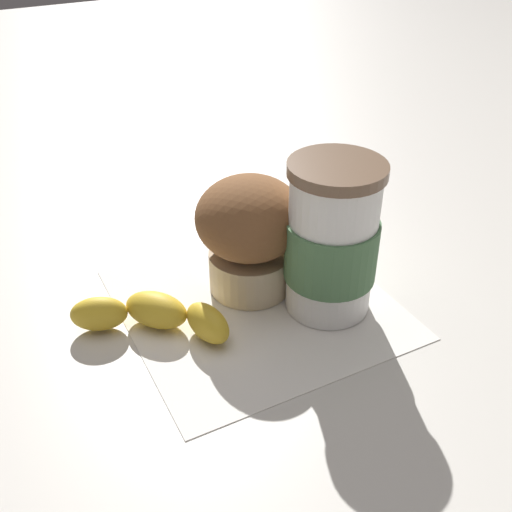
# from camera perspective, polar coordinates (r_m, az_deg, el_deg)

# --- Properties ---
(ground_plane) EXTENTS (3.00, 3.00, 0.00)m
(ground_plane) POSITION_cam_1_polar(r_m,az_deg,el_deg) (0.56, 0.00, -4.56)
(ground_plane) COLOR beige
(paper_napkin) EXTENTS (0.25, 0.25, 0.00)m
(paper_napkin) POSITION_cam_1_polar(r_m,az_deg,el_deg) (0.56, 0.00, -4.50)
(paper_napkin) COLOR white
(paper_napkin) RESTS_ON ground_plane
(coffee_cup) EXTENTS (0.08, 0.08, 0.14)m
(coffee_cup) POSITION_cam_1_polar(r_m,az_deg,el_deg) (0.53, 7.21, 1.37)
(coffee_cup) COLOR white
(coffee_cup) RESTS_ON paper_napkin
(muffin) EXTENTS (0.10, 0.10, 0.11)m
(muffin) POSITION_cam_1_polar(r_m,az_deg,el_deg) (0.55, -0.60, 2.43)
(muffin) COLOR beige
(muffin) RESTS_ON paper_napkin
(banana) EXTENTS (0.12, 0.11, 0.03)m
(banana) POSITION_cam_1_polar(r_m,az_deg,el_deg) (0.53, -9.66, -5.53)
(banana) COLOR gold
(banana) RESTS_ON paper_napkin
(sugar_packet) EXTENTS (0.06, 0.04, 0.01)m
(sugar_packet) POSITION_cam_1_polar(r_m,az_deg,el_deg) (0.71, -1.95, 4.37)
(sugar_packet) COLOR pink
(sugar_packet) RESTS_ON ground_plane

